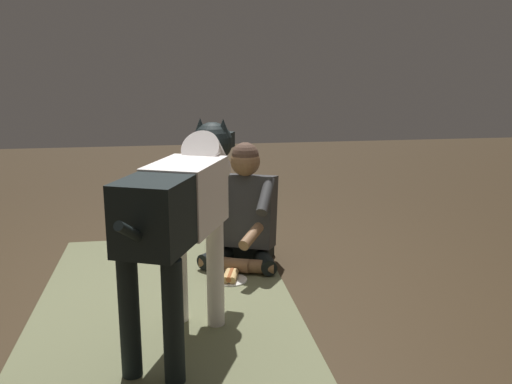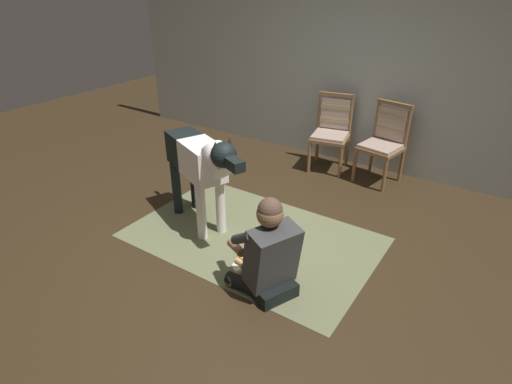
{
  "view_description": "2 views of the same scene",
  "coord_description": "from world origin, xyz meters",
  "views": [
    {
      "loc": [
        -3.35,
        0.24,
        1.44
      ],
      "look_at": [
        -0.06,
        -0.27,
        0.66
      ],
      "focal_mm": 39.77,
      "sensor_mm": 36.0,
      "label": 1
    },
    {
      "loc": [
        1.94,
        -2.59,
        2.36
      ],
      "look_at": [
        0.15,
        0.08,
        0.66
      ],
      "focal_mm": 29.3,
      "sensor_mm": 36.0,
      "label": 2
    }
  ],
  "objects": [
    {
      "name": "hot_dog_on_plate",
      "position": [
        0.17,
        -0.14,
        0.03
      ],
      "size": [
        0.22,
        0.22,
        0.06
      ],
      "color": "white",
      "rests_on": "ground"
    },
    {
      "name": "large_dog",
      "position": [
        -0.57,
        0.18,
        0.73
      ],
      "size": [
        1.35,
        0.68,
        1.12
      ],
      "color": "white",
      "rests_on": "ground"
    },
    {
      "name": "person_sitting_on_floor",
      "position": [
        0.51,
        -0.28,
        0.36
      ],
      "size": [
        0.72,
        0.62,
        0.88
      ],
      "color": "black",
      "rests_on": "ground"
    },
    {
      "name": "area_rug",
      "position": [
        -0.03,
        0.29,
        0.0
      ],
      "size": [
        2.4,
        1.54,
        0.01
      ],
      "primitive_type": "cube",
      "color": "#6A6E4C",
      "rests_on": "ground"
    },
    {
      "name": "ground_plane",
      "position": [
        0.0,
        0.0,
        0.0
      ],
      "size": [
        12.76,
        12.76,
        0.0
      ],
      "primitive_type": "plane",
      "color": "#342616"
    }
  ]
}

